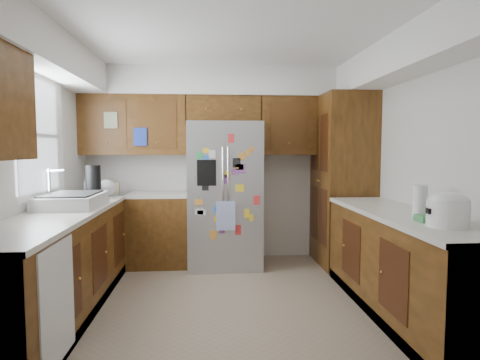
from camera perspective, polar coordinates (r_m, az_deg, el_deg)
name	(u,v)px	position (r m, az deg, el deg)	size (l,w,h in m)	color
floor	(230,300)	(4.08, -1.49, -16.72)	(3.60, 3.60, 0.00)	gray
room_shell	(217,115)	(4.18, -3.27, 9.20)	(3.64, 3.24, 2.52)	beige
left_counter_run	(86,259)	(4.14, -21.04, -10.50)	(1.36, 3.20, 0.92)	#3A230B
right_counter_run	(402,269)	(3.88, 22.10, -11.63)	(0.63, 2.25, 0.92)	#3A230B
pantry	(342,180)	(5.25, 14.35, -0.07)	(0.60, 0.90, 2.15)	#3A230B
fridge	(224,195)	(5.04, -2.24, -2.11)	(0.90, 0.79, 1.80)	#A3A3A8
bridge_cabinet	(223,110)	(5.26, -2.38, 9.88)	(0.96, 0.34, 0.35)	#3A230B
fridge_top_items	(229,86)	(5.26, -1.54, 13.22)	(0.76, 0.30, 0.28)	#1753A6
sink_assembly	(72,200)	(4.14, -22.80, -2.66)	(0.52, 0.70, 0.37)	silver
left_counter_clutter	(98,187)	(4.80, -19.52, -0.88)	(0.33, 0.84, 0.38)	black
rice_cooker	(448,208)	(3.22, 27.46, -3.60)	(0.30, 0.29, 0.25)	white
paper_towel	(420,201)	(3.62, 24.23, -2.69)	(0.11, 0.11, 0.26)	white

